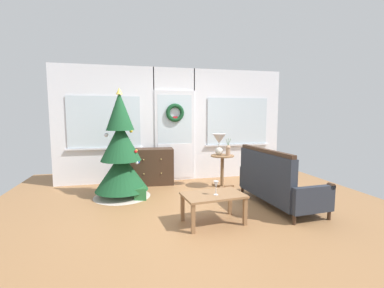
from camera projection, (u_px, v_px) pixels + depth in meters
ground_plane at (197, 210)px, 4.24m from camera, size 6.76×6.76×0.00m
back_wall_with_door at (174, 125)px, 6.11m from camera, size 5.20×0.19×2.55m
christmas_tree at (121, 157)px, 4.89m from camera, size 1.04×1.04×1.99m
dresser_cabinet at (152, 166)px, 5.80m from camera, size 0.92×0.48×0.78m
settee_sofa at (275, 183)px, 4.43m from camera, size 0.81×1.67×0.96m
side_table at (222, 165)px, 5.51m from camera, size 0.50×0.48×0.68m
table_lamp at (219, 141)px, 5.49m from camera, size 0.28×0.28×0.44m
flower_vase at (228, 150)px, 5.44m from camera, size 0.11×0.10×0.35m
coffee_table at (213, 198)px, 3.72m from camera, size 0.89×0.61×0.42m
wine_glass at (216, 185)px, 3.66m from camera, size 0.08×0.08×0.20m
gift_box at (140, 194)px, 4.77m from camera, size 0.21×0.19×0.21m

